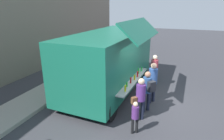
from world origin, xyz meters
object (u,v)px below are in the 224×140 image
(trash_bin, at_px, (103,56))
(customer_rear_waiting, at_px, (140,96))
(customer_front_ordering, at_px, (153,79))
(customer_mid_with_backpack, at_px, (148,88))
(food_truck_main, at_px, (111,59))
(customer_extra_browsing, at_px, (154,68))
(child_near_queue, at_px, (135,115))

(trash_bin, bearing_deg, customer_rear_waiting, -146.30)
(customer_front_ordering, bearing_deg, customer_mid_with_backpack, 115.63)
(customer_rear_waiting, bearing_deg, trash_bin, -13.28)
(food_truck_main, height_order, customer_extra_browsing, food_truck_main)
(trash_bin, bearing_deg, child_near_queue, -149.11)
(customer_rear_waiting, bearing_deg, customer_extra_browsing, -46.56)
(customer_front_ordering, relative_size, customer_extra_browsing, 1.03)
(food_truck_main, xyz_separation_m, customer_rear_waiting, (-2.17, -1.98, -0.58))
(customer_extra_browsing, bearing_deg, child_near_queue, 63.61)
(trash_bin, height_order, customer_extra_browsing, customer_extra_browsing)
(customer_front_ordering, relative_size, child_near_queue, 1.55)
(food_truck_main, height_order, trash_bin, food_truck_main)
(food_truck_main, xyz_separation_m, customer_mid_with_backpack, (-1.47, -2.10, -0.54))
(customer_mid_with_backpack, relative_size, customer_extra_browsing, 0.96)
(customer_mid_with_backpack, bearing_deg, trash_bin, -12.24)
(customer_rear_waiting, bearing_deg, food_truck_main, -4.67)
(food_truck_main, bearing_deg, customer_extra_browsing, -62.57)
(food_truck_main, xyz_separation_m, customer_extra_browsing, (0.94, -1.95, -0.52))
(customer_extra_browsing, xyz_separation_m, child_near_queue, (-3.91, -0.06, -0.35))
(customer_front_ordering, distance_m, customer_mid_with_backpack, 0.85)
(customer_mid_with_backpack, distance_m, child_near_queue, 1.53)
(food_truck_main, distance_m, child_near_queue, 3.69)
(trash_bin, relative_size, customer_front_ordering, 0.56)
(trash_bin, height_order, customer_front_ordering, customer_front_ordering)
(child_near_queue, bearing_deg, customer_mid_with_backpack, -37.70)
(trash_bin, distance_m, customer_extra_browsing, 5.45)
(food_truck_main, relative_size, customer_front_ordering, 3.65)
(customer_front_ordering, distance_m, customer_rear_waiting, 1.55)
(customer_mid_with_backpack, distance_m, customer_rear_waiting, 0.71)
(customer_mid_with_backpack, distance_m, customer_extra_browsing, 2.42)
(food_truck_main, distance_m, trash_bin, 4.98)
(child_near_queue, bearing_deg, customer_front_ordering, -37.79)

